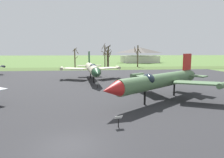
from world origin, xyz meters
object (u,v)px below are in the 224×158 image
(jet_fighter_front_left, at_px, (161,80))
(visitor_building, at_px, (139,55))
(info_placard_front_left, at_px, (118,120))
(jet_fighter_rear_left, at_px, (92,68))
(info_placard_rear_left, at_px, (97,85))

(jet_fighter_front_left, bearing_deg, visitor_building, 77.47)
(jet_fighter_front_left, bearing_deg, info_placard_front_left, -128.19)
(info_placard_front_left, relative_size, visitor_building, 0.05)
(jet_fighter_front_left, xyz_separation_m, jet_fighter_rear_left, (-7.99, 16.73, 0.06))
(info_placard_front_left, bearing_deg, info_placard_rear_left, 93.90)
(info_placard_front_left, relative_size, jet_fighter_rear_left, 0.05)
(jet_fighter_front_left, distance_m, jet_fighter_rear_left, 18.54)
(info_placard_rear_left, relative_size, visitor_building, 0.05)
(jet_fighter_rear_left, bearing_deg, info_placard_rear_left, -84.94)
(info_placard_front_left, xyz_separation_m, info_placard_rear_left, (-1.08, 15.85, 0.02))
(jet_fighter_front_left, distance_m, visitor_building, 82.24)
(jet_fighter_front_left, relative_size, info_placard_rear_left, 14.81)
(jet_fighter_front_left, relative_size, info_placard_front_left, 15.55)
(jet_fighter_front_left, relative_size, jet_fighter_rear_left, 0.85)
(jet_fighter_front_left, xyz_separation_m, info_placard_front_left, (-6.14, -7.80, -1.80))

